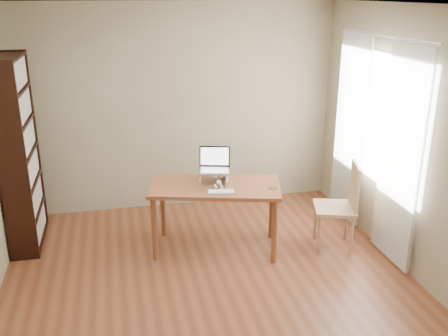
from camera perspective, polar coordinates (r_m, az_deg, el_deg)
room at (r=4.25m, az=-0.70°, el=0.35°), size 4.04×4.54×2.64m
bookshelf at (r=5.80m, az=-22.37°, el=1.53°), size 0.30×0.90×2.10m
curtains at (r=5.66m, az=16.65°, el=3.03°), size 0.03×1.90×2.25m
desk at (r=5.35m, az=-0.97°, el=-2.97°), size 1.50×1.02×0.75m
laptop_stand at (r=5.36m, az=-1.16°, el=-0.84°), size 0.32×0.25×0.13m
laptop at (r=5.38m, az=-1.29°, el=0.46°), size 0.38×0.36×0.23m
keyboard at (r=5.11m, az=-0.34°, el=-2.74°), size 0.30×0.17×0.02m
coaster at (r=5.25m, az=5.62°, el=-2.29°), size 0.10×0.10×0.01m
cat at (r=5.40m, az=-0.96°, el=-0.86°), size 0.25×0.49×0.16m
chair at (r=5.60m, az=13.27°, el=-3.83°), size 0.54×0.54×0.98m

